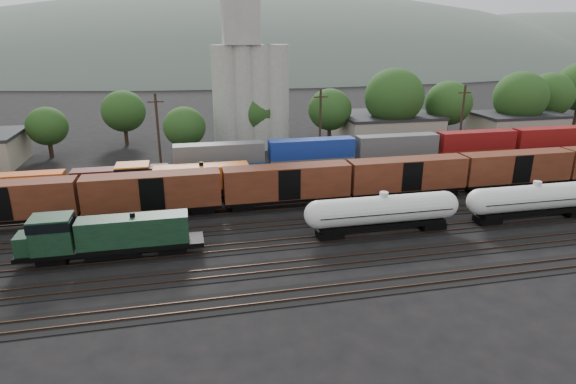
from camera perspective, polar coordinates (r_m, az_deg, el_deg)
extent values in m
plane|color=black|center=(52.87, -2.24, -3.95)|extent=(600.00, 600.00, 0.00)
cube|color=black|center=(39.70, 1.73, -12.04)|extent=(180.00, 3.20, 0.08)
cube|color=#382319|center=(39.06, 2.00, -12.46)|extent=(180.00, 0.08, 0.16)
cube|color=#382319|center=(40.26, 1.48, -11.43)|extent=(180.00, 0.08, 0.16)
cube|color=black|center=(43.95, 0.13, -8.80)|extent=(180.00, 3.20, 0.08)
cube|color=#382319|center=(43.29, 0.34, -9.13)|extent=(180.00, 0.08, 0.16)
cube|color=#382319|center=(44.54, -0.08, -8.29)|extent=(180.00, 0.08, 0.16)
cube|color=black|center=(48.35, -1.17, -6.13)|extent=(180.00, 3.20, 0.08)
cube|color=#382319|center=(47.68, -1.00, -6.40)|extent=(180.00, 0.08, 0.16)
cube|color=#382319|center=(48.96, -1.34, -5.70)|extent=(180.00, 0.08, 0.16)
cube|color=black|center=(52.85, -2.24, -3.91)|extent=(180.00, 3.20, 0.08)
cube|color=#382319|center=(52.17, -2.10, -4.12)|extent=(180.00, 0.08, 0.16)
cube|color=#382319|center=(53.48, -2.38, -3.54)|extent=(180.00, 0.08, 0.16)
cube|color=black|center=(57.44, -3.14, -2.04)|extent=(180.00, 3.20, 0.08)
cube|color=#382319|center=(56.75, -3.02, -2.22)|extent=(180.00, 0.08, 0.16)
cube|color=#382319|center=(58.07, -3.26, -1.72)|extent=(180.00, 0.08, 0.16)
cube|color=black|center=(62.09, -3.90, -0.45)|extent=(180.00, 3.20, 0.08)
cube|color=#382319|center=(61.39, -3.80, -0.59)|extent=(180.00, 0.08, 0.16)
cube|color=#382319|center=(62.73, -4.00, -0.17)|extent=(180.00, 0.08, 0.16)
cube|color=black|center=(66.79, -4.55, 0.92)|extent=(180.00, 3.20, 0.08)
cube|color=#382319|center=(66.09, -4.46, 0.80)|extent=(180.00, 0.08, 0.16)
cube|color=#382319|center=(67.44, -4.64, 1.16)|extent=(180.00, 0.08, 0.16)
cube|color=black|center=(47.61, -20.00, -6.12)|extent=(16.50, 2.81, 0.39)
cube|color=black|center=(47.79, -19.94, -6.59)|extent=(4.85, 2.14, 0.78)
cube|color=black|center=(46.77, -17.80, -4.30)|extent=(9.90, 2.33, 2.62)
cube|color=black|center=(47.92, -26.11, -4.44)|extent=(3.49, 2.81, 3.20)
cube|color=black|center=(47.56, -26.28, -3.31)|extent=(3.59, 2.91, 0.87)
cube|color=black|center=(48.81, -28.62, -5.36)|extent=(1.55, 2.33, 1.75)
cylinder|color=black|center=(46.25, -17.97, -2.64)|extent=(0.49, 0.49, 0.49)
cube|color=black|center=(48.92, -26.08, -7.08)|extent=(2.52, 1.94, 0.68)
cube|color=black|center=(47.38, -13.55, -6.43)|extent=(2.52, 1.94, 0.68)
cylinder|color=silver|center=(50.42, 11.19, -2.02)|extent=(13.87, 2.86, 2.86)
sphere|color=silver|center=(48.16, 3.58, -2.69)|extent=(2.86, 2.86, 2.86)
sphere|color=silver|center=(53.49, 18.02, -1.39)|extent=(2.86, 2.86, 2.86)
cylinder|color=silver|center=(49.88, 11.30, -0.27)|extent=(0.89, 0.89, 0.49)
cube|color=black|center=(50.42, 11.19, -2.02)|extent=(14.18, 2.99, 0.08)
cube|color=black|center=(50.99, 11.08, -3.68)|extent=(13.39, 2.17, 0.49)
cube|color=black|center=(49.33, 4.95, -4.91)|extent=(2.56, 1.97, 0.69)
cube|color=black|center=(53.63, 16.63, -3.68)|extent=(2.56, 1.97, 0.69)
cylinder|color=silver|center=(59.75, 27.24, -0.55)|extent=(13.68, 2.82, 2.82)
sphere|color=silver|center=(55.71, 21.78, -1.07)|extent=(2.82, 2.82, 2.82)
cylinder|color=silver|center=(59.30, 27.46, 0.91)|extent=(0.87, 0.87, 0.49)
cube|color=black|center=(59.75, 27.24, -0.55)|extent=(13.99, 2.95, 0.08)
cube|color=black|center=(60.22, 27.02, -1.95)|extent=(13.21, 2.14, 0.49)
cube|color=black|center=(57.10, 22.56, -3.00)|extent=(2.53, 1.94, 0.68)
cube|color=black|center=(64.03, 30.84, -1.98)|extent=(2.53, 1.94, 0.68)
cube|color=black|center=(61.08, -12.25, 0.15)|extent=(19.29, 3.11, 0.43)
cube|color=black|center=(61.23, -12.22, -0.27)|extent=(5.36, 2.36, 0.86)
cube|color=#D45E12|center=(60.61, -10.17, 1.80)|extent=(11.57, 2.57, 2.89)
cube|color=#D45E12|center=(60.81, -17.82, 1.55)|extent=(3.86, 3.11, 3.54)
cube|color=black|center=(60.51, -17.93, 2.57)|extent=(3.96, 3.21, 0.96)
cube|color=#D45E12|center=(61.37, -20.25, 0.65)|extent=(1.71, 2.57, 1.93)
cylinder|color=black|center=(60.17, -10.26, 3.26)|extent=(0.54, 0.54, 0.54)
cube|color=black|center=(61.65, -17.94, -0.86)|extent=(2.79, 2.14, 0.75)
cube|color=black|center=(61.56, -6.46, -0.06)|extent=(2.79, 2.14, 0.75)
cube|color=black|center=(59.58, -30.50, -2.75)|extent=(15.00, 2.60, 0.40)
cube|color=#532414|center=(58.94, -30.83, -0.84)|extent=(15.00, 2.90, 3.80)
cube|color=black|center=(56.53, -15.57, -1.82)|extent=(15.00, 2.60, 0.40)
cube|color=#532414|center=(55.85, -15.75, 0.20)|extent=(15.00, 2.90, 3.80)
cube|color=black|center=(57.58, -0.12, -0.73)|extent=(15.00, 2.60, 0.40)
cube|color=#532414|center=(56.92, -0.13, 1.26)|extent=(15.00, 2.90, 3.80)
cube|color=black|center=(62.53, 13.80, 0.30)|extent=(15.00, 2.60, 0.40)
cube|color=#532414|center=(61.92, 13.94, 2.14)|extent=(15.00, 2.90, 3.80)
cube|color=black|center=(70.56, 25.12, 1.13)|extent=(15.00, 2.60, 0.40)
cube|color=#532414|center=(70.02, 25.35, 2.76)|extent=(15.00, 2.90, 3.80)
cube|color=black|center=(66.65, -4.56, 1.30)|extent=(160.00, 2.60, 0.60)
cube|color=#CE4C15|center=(68.95, -29.75, 0.82)|extent=(12.00, 2.40, 2.60)
cube|color=#41140F|center=(66.17, -19.16, 1.62)|extent=(12.00, 2.40, 2.60)
cube|color=#154391|center=(65.80, -8.06, 2.39)|extent=(12.00, 2.40, 2.60)
cube|color=#535558|center=(65.13, -8.16, 4.59)|extent=(12.00, 2.40, 2.60)
cube|color=#575A5C|center=(67.89, 2.78, 3.06)|extent=(12.00, 2.40, 2.60)
cube|color=navy|center=(67.24, 2.81, 5.20)|extent=(12.00, 2.40, 2.60)
cube|color=#545659|center=(72.22, 12.65, 3.58)|extent=(12.00, 2.40, 2.60)
cube|color=#4E5052|center=(71.61, 12.80, 5.59)|extent=(12.00, 2.40, 2.60)
cube|color=maroon|center=(78.42, 21.19, 3.94)|extent=(12.00, 2.40, 2.60)
cube|color=maroon|center=(77.86, 21.41, 5.79)|extent=(12.00, 2.40, 2.60)
cube|color=maroon|center=(86.09, 28.36, 4.18)|extent=(12.00, 2.40, 2.60)
cube|color=maroon|center=(85.58, 28.62, 5.86)|extent=(12.00, 2.40, 2.60)
cylinder|color=#A3A196|center=(85.16, -7.42, 10.86)|extent=(4.40, 4.40, 18.00)
cylinder|color=#A3A196|center=(85.48, -5.39, 10.96)|extent=(4.40, 4.40, 18.00)
cylinder|color=#A3A196|center=(85.90, -3.36, 11.04)|extent=(4.40, 4.40, 18.00)
cylinder|color=#A3A196|center=(86.42, -1.36, 11.11)|extent=(4.40, 4.40, 18.00)
cube|color=#A3A196|center=(84.75, -5.67, 19.70)|extent=(6.00, 5.00, 8.00)
cube|color=#9E937F|center=(96.00, 11.53, 7.45)|extent=(18.00, 14.00, 4.60)
cube|color=#232326|center=(95.55, 11.63, 8.95)|extent=(18.36, 14.28, 0.50)
cube|color=#9E937F|center=(104.55, 25.40, 6.93)|extent=(16.00, 10.00, 4.60)
cube|color=#232326|center=(104.14, 25.60, 8.30)|extent=(16.32, 10.20, 0.50)
cylinder|color=black|center=(89.94, -26.27, 4.45)|extent=(0.70, 0.70, 2.44)
ellipsoid|color=#274C1C|center=(89.16, -26.65, 6.99)|extent=(6.62, 6.62, 6.27)
cylinder|color=black|center=(94.52, -18.61, 6.16)|extent=(0.70, 0.70, 2.90)
ellipsoid|color=#274C1C|center=(93.67, -18.92, 9.06)|extent=(7.88, 7.88, 7.46)
cylinder|color=black|center=(81.02, -11.97, 4.63)|extent=(0.70, 0.70, 2.51)
ellipsoid|color=#274C1C|center=(80.14, -12.17, 7.56)|extent=(6.82, 6.82, 6.46)
cylinder|color=black|center=(88.57, -3.97, 6.33)|extent=(0.70, 0.70, 2.98)
ellipsoid|color=#274C1C|center=(87.65, -4.05, 9.52)|extent=(8.08, 8.08, 7.66)
cylinder|color=black|center=(91.04, 4.90, 6.63)|extent=(0.70, 0.70, 2.96)
ellipsoid|color=#274C1C|center=(90.15, 4.98, 9.72)|extent=(8.03, 8.03, 7.60)
cylinder|color=black|center=(93.23, 12.19, 6.90)|extent=(0.70, 0.70, 4.01)
ellipsoid|color=#274C1C|center=(92.15, 12.47, 10.99)|extent=(10.88, 10.88, 10.31)
cylinder|color=black|center=(99.13, 18.17, 6.85)|extent=(0.70, 0.70, 3.26)
ellipsoid|color=#274C1C|center=(98.25, 18.50, 9.97)|extent=(8.84, 8.84, 8.37)
cylinder|color=black|center=(105.24, 25.37, 6.76)|extent=(0.70, 0.70, 3.73)
ellipsoid|color=#274C1C|center=(104.33, 25.84, 10.11)|extent=(10.13, 10.13, 9.60)
cylinder|color=black|center=(115.25, 28.16, 7.19)|extent=(0.70, 0.70, 3.51)
ellipsoid|color=#274C1C|center=(114.45, 28.61, 10.07)|extent=(9.54, 9.54, 9.04)
cylinder|color=black|center=(125.08, 30.89, 7.60)|extent=(0.70, 0.70, 3.99)
cylinder|color=black|center=(71.60, -15.09, 6.48)|extent=(0.36, 0.36, 12.00)
cube|color=black|center=(70.80, -15.42, 10.27)|extent=(2.20, 0.18, 0.18)
cylinder|color=black|center=(74.40, 3.82, 7.51)|extent=(0.36, 0.36, 12.00)
cube|color=black|center=(73.63, 3.90, 11.18)|extent=(2.20, 0.18, 0.18)
cylinder|color=black|center=(84.24, 19.85, 7.76)|extent=(0.36, 0.36, 12.00)
cube|color=black|center=(83.56, 20.21, 10.99)|extent=(2.20, 0.18, 0.18)
ellipsoid|color=#59665B|center=(314.83, -3.54, 10.73)|extent=(520.00, 286.00, 130.00)
ellipsoid|color=#59665B|center=(410.41, 29.07, 11.06)|extent=(400.00, 220.00, 100.00)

